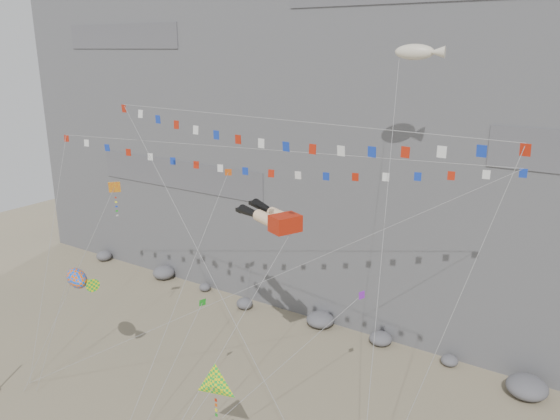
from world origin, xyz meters
name	(u,v)px	position (x,y,z in m)	size (l,w,h in m)	color
cliff	(397,46)	(0.00, 32.00, 25.00)	(80.00, 28.00, 50.00)	slate
talus_boulders	(320,320)	(0.00, 17.00, 0.60)	(60.00, 3.00, 1.20)	slate
legs_kite	(271,217)	(1.32, 6.97, 13.46)	(6.53, 16.69, 19.19)	#B51F0B
flag_banner_upper	(258,149)	(-0.35, 7.76, 17.96)	(33.85, 14.34, 25.27)	#B51F0B
flag_banner_lower	(273,120)	(4.57, 2.43, 20.94)	(26.87, 6.53, 23.52)	#B51F0B
harlequin_kite	(114,188)	(-10.45, 3.30, 14.70)	(4.31, 8.44, 16.81)	red
fish_windsock	(77,278)	(-10.82, -0.51, 8.66)	(4.23, 4.40, 9.60)	#EE5C0C
delta_kite	(215,385)	(3.78, -2.54, 6.23)	(3.60, 6.61, 8.88)	#FFF50D
blimp_windsock	(414,53)	(8.85, 12.67, 24.47)	(6.00, 15.93, 29.00)	beige
small_kite_a	(226,178)	(-3.02, 7.47, 15.60)	(2.24, 15.06, 21.54)	#E05412
small_kite_b	(358,299)	(8.38, 6.48, 9.25)	(8.35, 13.04, 17.41)	purple
small_kite_c	(201,306)	(-0.09, 0.87, 8.78)	(1.00, 8.36, 11.85)	#19A41D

